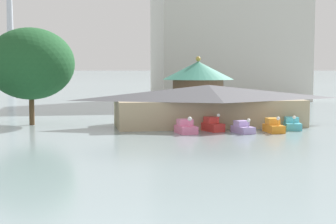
% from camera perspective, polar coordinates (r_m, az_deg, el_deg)
% --- Properties ---
extents(pedal_boat_pink, '(1.92, 2.64, 1.66)m').
position_cam_1_polar(pedal_boat_pink, '(48.99, 1.98, -1.72)').
color(pedal_boat_pink, pink).
rests_on(pedal_boat_pink, ground).
extents(pedal_boat_red, '(2.01, 2.70, 1.80)m').
position_cam_1_polar(pedal_boat_red, '(50.84, 4.92, -1.47)').
color(pedal_boat_red, red).
rests_on(pedal_boat_red, ground).
extents(pedal_boat_lavender, '(1.85, 2.69, 1.47)m').
position_cam_1_polar(pedal_boat_lavender, '(49.71, 8.22, -1.75)').
color(pedal_boat_lavender, '#B299D8').
rests_on(pedal_boat_lavender, ground).
extents(pedal_boat_orange, '(1.40, 2.53, 1.61)m').
position_cam_1_polar(pedal_boat_orange, '(50.70, 11.54, -1.59)').
color(pedal_boat_orange, orange).
rests_on(pedal_boat_orange, ground).
extents(pedal_boat_cyan, '(2.09, 3.00, 1.50)m').
position_cam_1_polar(pedal_boat_cyan, '(53.33, 13.49, -1.35)').
color(pedal_boat_cyan, '#4CB7CC').
rests_on(pedal_boat_cyan, ground).
extents(boathouse, '(21.09, 8.84, 4.36)m').
position_cam_1_polar(boathouse, '(55.34, 4.44, 0.86)').
color(boathouse, tan).
rests_on(boathouse, ground).
extents(green_roof_pavilion, '(9.98, 9.98, 7.75)m').
position_cam_1_polar(green_roof_pavilion, '(72.91, 3.33, 3.27)').
color(green_roof_pavilion, brown).
rests_on(green_roof_pavilion, ground).
extents(shoreline_tree_mid, '(9.37, 9.37, 10.47)m').
position_cam_1_polar(shoreline_tree_mid, '(57.65, -14.88, 5.16)').
color(shoreline_tree_mid, brown).
rests_on(shoreline_tree_mid, ground).
extents(background_building_block, '(27.86, 16.92, 24.82)m').
position_cam_1_polar(background_building_block, '(99.89, 6.59, 8.47)').
color(background_building_block, beige).
rests_on(background_building_block, ground).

